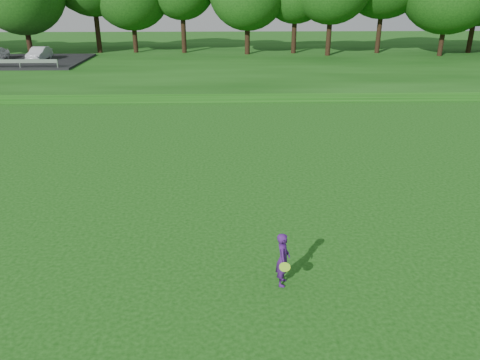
{
  "coord_description": "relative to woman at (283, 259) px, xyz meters",
  "views": [
    {
      "loc": [
        1.32,
        -11.78,
        7.3
      ],
      "look_at": [
        1.72,
        2.52,
        1.3
      ],
      "focal_mm": 35.0,
      "sensor_mm": 36.0,
      "label": 1
    }
  ],
  "objects": [
    {
      "name": "walking_path",
      "position": [
        -2.72,
        21.48,
        -0.72
      ],
      "size": [
        130.0,
        1.6,
        0.04
      ],
      "primitive_type": "cube",
      "color": "gray",
      "rests_on": "ground"
    },
    {
      "name": "woman",
      "position": [
        0.0,
        0.0,
        0.0
      ],
      "size": [
        0.44,
        0.88,
        1.49
      ],
      "color": "#411665",
      "rests_on": "ground"
    },
    {
      "name": "berm",
      "position": [
        -2.72,
        35.48,
        -0.44
      ],
      "size": [
        130.0,
        30.0,
        0.6
      ],
      "primitive_type": "cube",
      "color": "#12440D",
      "rests_on": "ground"
    },
    {
      "name": "ground",
      "position": [
        -2.72,
        1.48,
        -0.74
      ],
      "size": [
        140.0,
        140.0,
        0.0
      ],
      "primitive_type": "plane",
      "color": "#12440D",
      "rests_on": "ground"
    }
  ]
}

